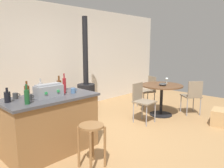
% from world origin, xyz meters
% --- Properties ---
extents(ground_plane, '(8.80, 8.80, 0.00)m').
position_xyz_m(ground_plane, '(0.00, 0.00, 0.00)').
color(ground_plane, '#A37A4C').
extents(back_wall, '(8.00, 0.10, 2.70)m').
position_xyz_m(back_wall, '(0.00, 2.42, 1.35)').
color(back_wall, beige).
rests_on(back_wall, ground_plane).
extents(kitchen_island, '(1.43, 0.77, 0.91)m').
position_xyz_m(kitchen_island, '(-1.39, 0.52, 0.46)').
color(kitchen_island, olive).
rests_on(kitchen_island, ground_plane).
extents(wooden_stool, '(0.34, 0.34, 0.62)m').
position_xyz_m(wooden_stool, '(-1.24, -0.30, 0.46)').
color(wooden_stool, olive).
rests_on(wooden_stool, ground_plane).
extents(dining_table, '(0.99, 0.99, 0.75)m').
position_xyz_m(dining_table, '(1.47, 0.26, 0.58)').
color(dining_table, black).
rests_on(dining_table, ground_plane).
extents(folding_chair_near, '(0.56, 0.56, 0.86)m').
position_xyz_m(folding_chair_near, '(2.02, -0.27, 0.50)').
color(folding_chair_near, '#7F705B').
rests_on(folding_chair_near, ground_plane).
extents(folding_chair_far, '(0.53, 0.53, 0.86)m').
position_xyz_m(folding_chair_far, '(1.82, 0.89, 0.51)').
color(folding_chair_far, '#7F705B').
rests_on(folding_chair_far, ground_plane).
extents(folding_chair_left, '(0.41, 0.41, 0.87)m').
position_xyz_m(folding_chair_left, '(0.74, 0.31, 0.52)').
color(folding_chair_left, '#7F705B').
rests_on(folding_chair_left, ground_plane).
extents(wood_stove, '(0.44, 0.45, 2.38)m').
position_xyz_m(wood_stove, '(0.33, 1.74, 0.57)').
color(wood_stove, black).
rests_on(wood_stove, ground_plane).
extents(toolbox, '(0.41, 0.22, 0.20)m').
position_xyz_m(toolbox, '(-1.41, 0.50, 1.01)').
color(toolbox, gray).
rests_on(toolbox, kitchen_island).
extents(bottle_0, '(0.08, 0.08, 0.21)m').
position_xyz_m(bottle_0, '(-1.98, 0.61, 0.99)').
color(bottle_0, black).
rests_on(bottle_0, kitchen_island).
extents(bottle_1, '(0.08, 0.08, 0.29)m').
position_xyz_m(bottle_1, '(-1.14, 0.63, 1.02)').
color(bottle_1, '#603314').
rests_on(bottle_1, kitchen_island).
extents(bottle_2, '(0.06, 0.06, 0.30)m').
position_xyz_m(bottle_2, '(-0.97, 0.74, 1.03)').
color(bottle_2, maroon).
rests_on(bottle_2, kitchen_island).
extents(bottle_3, '(0.08, 0.08, 0.26)m').
position_xyz_m(bottle_3, '(-1.68, 0.65, 1.01)').
color(bottle_3, '#603314').
rests_on(bottle_3, kitchen_island).
extents(bottle_4, '(0.07, 0.07, 0.25)m').
position_xyz_m(bottle_4, '(-1.39, 0.77, 1.01)').
color(bottle_4, '#B7B2AD').
rests_on(bottle_4, kitchen_island).
extents(bottle_5, '(0.07, 0.07, 0.27)m').
position_xyz_m(bottle_5, '(-1.83, 0.32, 1.01)').
color(bottle_5, '#194C23').
rests_on(bottle_5, kitchen_island).
extents(bottle_6, '(0.06, 0.06, 0.20)m').
position_xyz_m(bottle_6, '(-1.10, 0.55, 0.99)').
color(bottle_6, maroon).
rests_on(bottle_6, kitchen_island).
extents(cup_0, '(0.12, 0.08, 0.08)m').
position_xyz_m(cup_0, '(-0.99, 0.45, 0.95)').
color(cup_0, '#4C7099').
rests_on(cup_0, kitchen_island).
extents(cup_1, '(0.11, 0.08, 0.09)m').
position_xyz_m(cup_1, '(-1.82, 0.73, 0.95)').
color(cup_1, '#383838').
rests_on(cup_1, kitchen_island).
extents(cup_2, '(0.11, 0.08, 0.09)m').
position_xyz_m(cup_2, '(-1.72, 0.49, 0.96)').
color(cup_2, '#383838').
rests_on(cup_2, kitchen_island).
extents(wine_glass, '(0.07, 0.07, 0.14)m').
position_xyz_m(wine_glass, '(1.75, 0.30, 0.86)').
color(wine_glass, silver).
rests_on(wine_glass, dining_table).
extents(serving_bowl, '(0.18, 0.18, 0.07)m').
position_xyz_m(serving_bowl, '(1.38, 0.19, 0.79)').
color(serving_bowl, '#383838').
rests_on(serving_bowl, dining_table).
extents(cardboard_box, '(0.53, 0.42, 0.34)m').
position_xyz_m(cardboard_box, '(1.77, -1.01, 0.17)').
color(cardboard_box, tan).
rests_on(cardboard_box, ground_plane).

